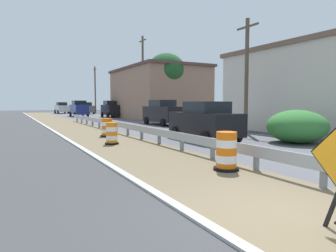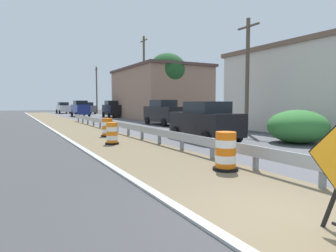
{
  "view_description": "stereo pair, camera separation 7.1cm",
  "coord_description": "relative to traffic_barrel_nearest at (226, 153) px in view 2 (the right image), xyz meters",
  "views": [
    {
      "loc": [
        -3.96,
        -3.25,
        1.91
      ],
      "look_at": [
        1.71,
        7.3,
        0.98
      ],
      "focal_mm": 31.98,
      "sensor_mm": 36.0,
      "label": 1
    },
    {
      "loc": [
        -3.9,
        -3.29,
        1.91
      ],
      "look_at": [
        1.71,
        7.3,
        0.98
      ],
      "focal_mm": 31.98,
      "sensor_mm": 36.0,
      "label": 2
    }
  ],
  "objects": [
    {
      "name": "ground_plane",
      "position": [
        -1.46,
        -3.34,
        -0.5
      ],
      "size": [
        160.0,
        160.0,
        0.0
      ],
      "primitive_type": "plane",
      "color": "#3D3D3F"
    },
    {
      "name": "traffic_barrel_mid",
      "position": [
        -0.49,
        9.89,
        -0.03
      ],
      "size": [
        0.73,
        0.73,
        1.03
      ],
      "color": "orange",
      "rests_on": "ground"
    },
    {
      "name": "car_lead_near_lane",
      "position": [
        3.33,
        35.75,
        0.61
      ],
      "size": [
        1.99,
        4.42,
        2.21
      ],
      "rotation": [
        0.0,
        0.0,
        1.58
      ],
      "color": "navy",
      "rests_on": "ground"
    },
    {
      "name": "traffic_barrel_close",
      "position": [
        -1.23,
        6.66,
        -0.04
      ],
      "size": [
        0.64,
        0.64,
        1.01
      ],
      "color": "orange",
      "rests_on": "ground"
    },
    {
      "name": "utility_pole_near",
      "position": [
        7.77,
        7.62,
        3.19
      ],
      "size": [
        0.24,
        1.8,
        7.07
      ],
      "color": "brown",
      "rests_on": "ground"
    },
    {
      "name": "roadside_shop_far",
      "position": [
        11.12,
        27.01,
        2.61
      ],
      "size": [
        8.28,
        13.4,
        6.19
      ],
      "color": "#93705B",
      "rests_on": "ground"
    },
    {
      "name": "car_trailing_near_lane",
      "position": [
        6.35,
        16.16,
        0.58
      ],
      "size": [
        2.14,
        4.6,
        2.16
      ],
      "rotation": [
        0.0,
        0.0,
        -1.53
      ],
      "color": "black",
      "rests_on": "ground"
    },
    {
      "name": "tree_roadside",
      "position": [
        9.89,
        22.24,
        4.86
      ],
      "size": [
        4.12,
        4.12,
        7.24
      ],
      "color": "brown",
      "rests_on": "ground"
    },
    {
      "name": "car_trailing_far_lane",
      "position": [
        3.16,
        49.66,
        0.51
      ],
      "size": [
        2.07,
        4.37,
        2.01
      ],
      "rotation": [
        0.0,
        0.0,
        1.61
      ],
      "color": "silver",
      "rests_on": "ground"
    },
    {
      "name": "traffic_barrel_nearest",
      "position": [
        0.0,
        0.0,
        0.0
      ],
      "size": [
        0.72,
        0.72,
        1.1
      ],
      "color": "orange",
      "rests_on": "ground"
    },
    {
      "name": "car_lead_far_lane",
      "position": [
        3.31,
        5.74,
        0.49
      ],
      "size": [
        2.05,
        4.31,
        1.97
      ],
      "rotation": [
        0.0,
        0.0,
        1.56
      ],
      "color": "black",
      "rests_on": "ground"
    },
    {
      "name": "utility_pole_mid",
      "position": [
        8.44,
        25.28,
        4.4
      ],
      "size": [
        0.24,
        1.8,
        9.47
      ],
      "color": "brown",
      "rests_on": "ground"
    },
    {
      "name": "car_mid_far_lane",
      "position": [
        6.47,
        45.24,
        0.5
      ],
      "size": [
        2.15,
        4.44,
        1.99
      ],
      "rotation": [
        0.0,
        0.0,
        -1.54
      ],
      "color": "#4C5156",
      "rests_on": "ground"
    },
    {
      "name": "guardrail_median",
      "position": [
        0.7,
        -1.42,
        0.02
      ],
      "size": [
        0.18,
        53.45,
        0.71
      ],
      "color": "#999EA3",
      "rests_on": "ground"
    },
    {
      "name": "median_dirt_strip",
      "position": [
        -0.86,
        -3.34,
        -0.49
      ],
      "size": [
        3.59,
        120.0,
        0.01
      ],
      "primitive_type": "cube",
      "color": "#706047",
      "rests_on": "ground"
    },
    {
      "name": "roadside_shop_near",
      "position": [
        12.64,
        5.6,
        2.33
      ],
      "size": [
        6.93,
        12.96,
        5.62
      ],
      "color": "beige",
      "rests_on": "ground"
    },
    {
      "name": "curb_near_edge",
      "position": [
        -2.76,
        -3.34,
        -0.49
      ],
      "size": [
        0.2,
        120.0,
        0.11
      ],
      "primitive_type": "cube",
      "color": "#ADADA8",
      "rests_on": "ground"
    },
    {
      "name": "utility_pole_far",
      "position": [
        8.36,
        46.11,
        3.78
      ],
      "size": [
        0.24,
        1.8,
        8.24
      ],
      "color": "brown",
      "rests_on": "ground"
    },
    {
      "name": "bush_roadside",
      "position": [
        6.66,
        2.95,
        0.29
      ],
      "size": [
        2.79,
        2.79,
        1.58
      ],
      "primitive_type": "ellipsoid",
      "color": "#337533",
      "rests_on": "ground"
    },
    {
      "name": "car_distant_a",
      "position": [
        6.73,
        31.55,
        0.6
      ],
      "size": [
        2.21,
        4.14,
        2.19
      ],
      "rotation": [
        0.0,
        0.0,
        -1.59
      ],
      "color": "black",
      "rests_on": "ground"
    }
  ]
}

